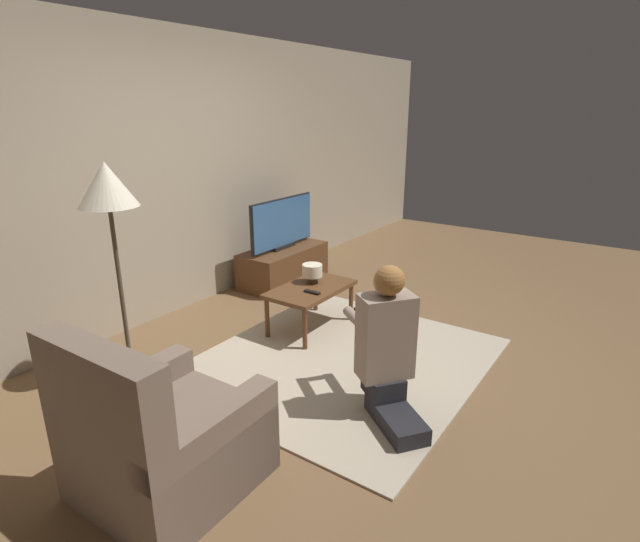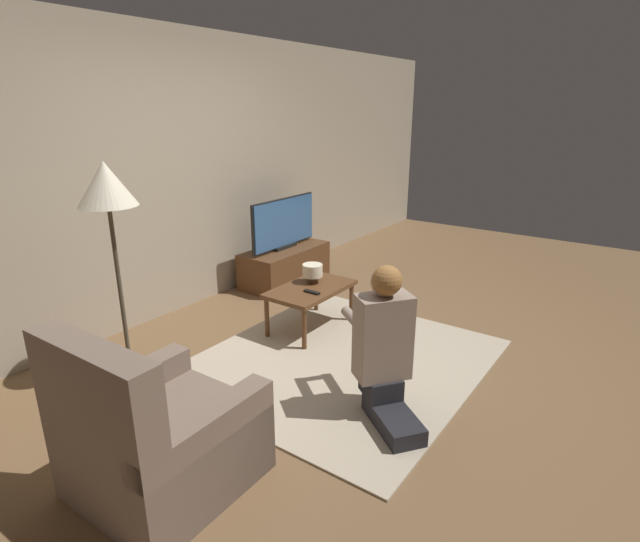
# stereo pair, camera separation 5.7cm
# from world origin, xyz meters

# --- Properties ---
(ground_plane) EXTENTS (10.00, 10.00, 0.00)m
(ground_plane) POSITION_xyz_m (0.00, 0.00, 0.00)
(ground_plane) COLOR brown
(wall_back) EXTENTS (10.00, 0.06, 2.60)m
(wall_back) POSITION_xyz_m (0.00, 1.93, 1.30)
(wall_back) COLOR tan
(wall_back) RESTS_ON ground_plane
(rug) EXTENTS (2.21, 1.99, 0.02)m
(rug) POSITION_xyz_m (0.00, 0.00, 0.01)
(rug) COLOR #BCAD93
(rug) RESTS_ON ground_plane
(tv_stand) EXTENTS (1.06, 0.50, 0.40)m
(tv_stand) POSITION_xyz_m (1.18, 1.54, 0.20)
(tv_stand) COLOR brown
(tv_stand) RESTS_ON ground_plane
(tv) EXTENTS (1.01, 0.08, 0.56)m
(tv) POSITION_xyz_m (1.18, 1.55, 0.69)
(tv) COLOR black
(tv) RESTS_ON tv_stand
(coffee_table) EXTENTS (0.80, 0.48, 0.40)m
(coffee_table) POSITION_xyz_m (0.33, 0.56, 0.36)
(coffee_table) COLOR brown
(coffee_table) RESTS_ON ground_plane
(floor_lamp) EXTENTS (0.38, 0.38, 1.59)m
(floor_lamp) POSITION_xyz_m (-1.15, 1.08, 1.35)
(floor_lamp) COLOR #4C4233
(floor_lamp) RESTS_ON ground_plane
(armchair) EXTENTS (0.84, 0.80, 0.95)m
(armchair) POSITION_xyz_m (-1.69, 0.03, 0.29)
(armchair) COLOR #7A6656
(armchair) RESTS_ON ground_plane
(person_kneeling) EXTENTS (0.71, 0.82, 1.00)m
(person_kneeling) POSITION_xyz_m (-0.44, -0.59, 0.50)
(person_kneeling) COLOR #232328
(person_kneeling) RESTS_ON rug
(table_lamp) EXTENTS (0.18, 0.18, 0.17)m
(table_lamp) POSITION_xyz_m (0.44, 0.61, 0.51)
(table_lamp) COLOR #4C3823
(table_lamp) RESTS_ON coffee_table
(remote) EXTENTS (0.04, 0.15, 0.02)m
(remote) POSITION_xyz_m (0.22, 0.46, 0.41)
(remote) COLOR black
(remote) RESTS_ON coffee_table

